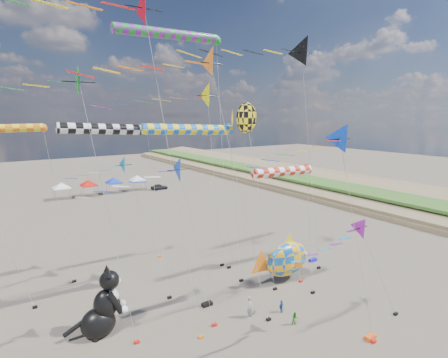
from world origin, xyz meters
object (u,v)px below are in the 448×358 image
at_px(fish_inflatable, 286,259).
at_px(parked_car, 159,187).
at_px(cat_inflatable, 101,301).
at_px(child_blue, 281,306).
at_px(person_adult, 250,307).
at_px(child_green, 295,319).

relative_size(fish_inflatable, parked_car, 1.84).
distance_m(cat_inflatable, child_blue, 14.11).
xyz_separation_m(person_adult, parked_car, (13.93, 49.59, -0.26)).
xyz_separation_m(cat_inflatable, fish_inflatable, (17.10, -1.48, -0.31)).
relative_size(cat_inflatable, person_adult, 2.91).
distance_m(fish_inflatable, child_blue, 5.94).
height_order(child_green, child_blue, child_blue).
distance_m(person_adult, child_green, 3.56).
distance_m(fish_inflatable, person_adult, 7.50).
distance_m(fish_inflatable, parked_car, 47.22).
height_order(cat_inflatable, child_blue, cat_inflatable).
bearing_deg(parked_car, child_green, 168.81).
relative_size(child_blue, parked_car, 0.30).
xyz_separation_m(fish_inflatable, person_adult, (-6.75, -2.95, -1.39)).
relative_size(child_green, child_blue, 0.98).
bearing_deg(cat_inflatable, fish_inflatable, 4.16).
bearing_deg(child_green, cat_inflatable, 177.40).
xyz_separation_m(fish_inflatable, child_green, (-4.55, -5.73, -1.74)).
height_order(child_green, parked_car, parked_car).
bearing_deg(fish_inflatable, parked_car, 81.25).
distance_m(person_adult, parked_car, 51.51).
xyz_separation_m(person_adult, child_blue, (2.55, -0.89, -0.34)).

